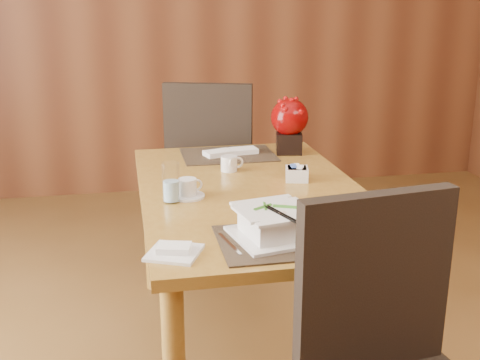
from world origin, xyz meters
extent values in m
cube|color=brown|center=(0.00, 3.00, 1.40)|extent=(5.00, 0.02, 2.80)
cube|color=#A3762D|center=(0.00, 0.60, 0.73)|extent=(0.90, 1.50, 0.04)
cylinder|color=#A3762D|center=(-0.39, 1.29, 0.35)|extent=(0.07, 0.07, 0.71)
cylinder|color=#A3762D|center=(0.39, -0.09, 0.35)|extent=(0.07, 0.07, 0.71)
cylinder|color=#A3762D|center=(0.39, 1.29, 0.35)|extent=(0.07, 0.07, 0.71)
cube|color=black|center=(0.00, 0.05, 0.75)|extent=(0.45, 0.33, 0.01)
cube|color=black|center=(0.00, 1.15, 0.75)|extent=(0.45, 0.33, 0.01)
cube|color=white|center=(-0.04, 0.08, 0.76)|extent=(0.30, 0.30, 0.01)
cube|color=white|center=(-0.04, 0.08, 0.80)|extent=(0.21, 0.21, 0.09)
cylinder|color=#D3CF71|center=(-0.04, 0.08, 0.81)|extent=(0.17, 0.17, 0.07)
cylinder|color=white|center=(-0.27, 0.55, 0.75)|extent=(0.13, 0.13, 0.01)
cylinder|color=white|center=(-0.27, 0.55, 0.79)|extent=(0.09, 0.09, 0.07)
cylinder|color=black|center=(-0.27, 0.55, 0.82)|extent=(0.06, 0.06, 0.01)
cylinder|color=white|center=(-0.33, 0.51, 0.83)|extent=(0.07, 0.07, 0.15)
cube|color=white|center=(0.21, 0.68, 0.78)|extent=(0.11, 0.11, 0.06)
cube|color=black|center=(0.31, 1.14, 0.80)|extent=(0.15, 0.15, 0.10)
sphere|color=#870505|center=(0.31, 1.14, 0.93)|extent=(0.19, 0.19, 0.19)
cube|color=white|center=(-0.37, 0.02, 0.76)|extent=(0.20, 0.20, 0.01)
cube|color=black|center=(0.14, -0.30, 0.76)|extent=(0.45, 0.11, 0.51)
cube|color=black|center=(0.01, 1.67, 0.49)|extent=(0.62, 0.62, 0.06)
cube|color=black|center=(-0.06, 1.45, 0.80)|extent=(0.47, 0.20, 0.54)
cylinder|color=black|center=(0.27, 1.80, 0.23)|extent=(0.04, 0.04, 0.46)
cylinder|color=black|center=(0.14, 1.41, 0.23)|extent=(0.04, 0.04, 0.46)
cylinder|color=black|center=(-0.12, 1.93, 0.23)|extent=(0.04, 0.04, 0.46)
cylinder|color=black|center=(-0.24, 1.54, 0.23)|extent=(0.04, 0.04, 0.46)
camera|label=1|loc=(-0.50, -1.67, 1.50)|focal=45.00mm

